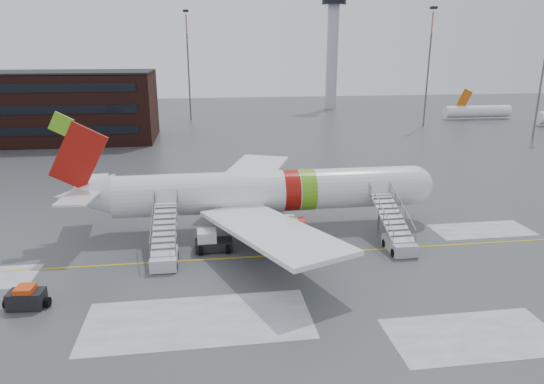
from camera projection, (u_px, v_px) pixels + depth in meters
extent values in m
plane|color=#494C4F|center=(272.00, 251.00, 40.36)|extent=(260.00, 260.00, 0.00)
cylinder|color=white|center=(269.00, 191.00, 44.85)|extent=(28.00, 3.80, 3.80)
sphere|color=white|center=(412.00, 185.00, 46.75)|extent=(3.80, 3.80, 3.80)
cube|color=black|center=(423.00, 180.00, 46.75)|extent=(1.09, 1.60, 0.97)
cone|color=white|center=(84.00, 196.00, 42.56)|extent=(5.20, 3.72, 3.72)
cube|color=#9C120C|center=(79.00, 156.00, 41.53)|extent=(5.27, 0.30, 6.09)
cube|color=#6BB21C|center=(61.00, 124.00, 40.58)|extent=(2.16, 0.26, 2.16)
cube|color=white|center=(92.00, 181.00, 44.87)|extent=(3.07, 4.85, 0.18)
cube|color=white|center=(79.00, 197.00, 39.93)|extent=(3.07, 4.85, 0.18)
cube|color=white|center=(249.00, 175.00, 52.95)|extent=(10.72, 15.97, 1.13)
cube|color=white|center=(271.00, 231.00, 36.83)|extent=(10.72, 15.97, 1.13)
cylinder|color=white|center=(267.00, 195.00, 50.41)|extent=(3.40, 2.10, 2.10)
cylinder|color=white|center=(283.00, 231.00, 40.55)|extent=(3.40, 2.10, 2.10)
cylinder|color=#595B60|center=(391.00, 212.00, 47.22)|extent=(0.20, 0.20, 1.80)
cylinder|color=black|center=(390.00, 216.00, 47.35)|extent=(0.90, 0.56, 0.90)
cylinder|color=black|center=(261.00, 214.00, 47.94)|extent=(0.90, 0.56, 0.90)
cylinder|color=black|center=(267.00, 231.00, 43.38)|extent=(0.90, 0.56, 0.90)
cube|color=#ABAEB3|center=(400.00, 245.00, 40.12)|extent=(2.00, 3.20, 1.00)
cube|color=#ABAEB3|center=(392.00, 218.00, 41.63)|extent=(1.90, 5.87, 2.52)
cube|color=#ABAEB3|center=(379.00, 194.00, 44.43)|extent=(1.90, 1.40, 0.15)
cylinder|color=#595B60|center=(379.00, 212.00, 44.53)|extent=(0.16, 0.16, 3.40)
cylinder|color=black|center=(394.00, 253.00, 39.11)|extent=(0.25, 0.70, 0.70)
cylinder|color=black|center=(405.00, 242.00, 41.25)|extent=(0.25, 0.70, 0.70)
cube|color=silver|center=(164.00, 259.00, 37.53)|extent=(2.00, 3.20, 1.00)
cube|color=silver|center=(165.00, 229.00, 39.04)|extent=(1.90, 5.87, 2.52)
cube|color=silver|center=(167.00, 203.00, 41.83)|extent=(1.90, 1.40, 0.15)
cylinder|color=#595B60|center=(167.00, 223.00, 41.94)|extent=(0.16, 0.16, 3.40)
cylinder|color=black|center=(151.00, 267.00, 36.51)|extent=(0.25, 0.70, 0.70)
cylinder|color=black|center=(177.00, 255.00, 38.65)|extent=(0.25, 0.70, 0.70)
cube|color=black|center=(214.00, 245.00, 40.34)|extent=(3.13, 1.73, 0.77)
cube|color=silver|center=(207.00, 236.00, 40.04)|extent=(1.58, 1.58, 0.99)
cube|color=black|center=(207.00, 232.00, 39.93)|extent=(1.36, 1.46, 0.17)
cylinder|color=black|center=(201.00, 250.00, 39.47)|extent=(0.35, 0.78, 0.77)
cylinder|color=black|center=(228.00, 249.00, 39.82)|extent=(0.35, 0.78, 0.77)
cylinder|color=black|center=(200.00, 243.00, 40.93)|extent=(0.35, 0.78, 0.77)
cylinder|color=black|center=(226.00, 242.00, 41.28)|extent=(0.35, 0.78, 0.77)
cube|color=black|center=(27.00, 299.00, 31.41)|extent=(2.30, 1.48, 1.10)
cube|color=#DD3E0D|center=(25.00, 290.00, 31.22)|extent=(1.19, 1.29, 0.44)
cylinder|color=black|center=(13.00, 304.00, 31.37)|extent=(1.15, 0.74, 0.66)
cylinder|color=black|center=(42.00, 302.00, 31.61)|extent=(1.15, 0.74, 0.66)
cylinder|color=#B2B5BA|center=(332.00, 56.00, 130.53)|extent=(3.00, 3.00, 28.00)
cylinder|color=#595B60|center=(427.00, 80.00, 102.11)|extent=(0.36, 0.36, 19.20)
cylinder|color=#CC7272|center=(432.00, 23.00, 98.82)|extent=(0.32, 0.32, 4.32)
cube|color=black|center=(434.00, 8.00, 97.99)|extent=(1.20, 1.20, 0.50)
cylinder|color=#595B60|center=(189.00, 78.00, 110.51)|extent=(0.36, 0.36, 19.20)
cylinder|color=#CC7272|center=(186.00, 25.00, 107.22)|extent=(0.32, 0.32, 4.32)
cube|color=black|center=(186.00, 11.00, 106.39)|extent=(1.20, 1.20, 0.50)
cylinder|color=#595B60|center=(541.00, 84.00, 91.00)|extent=(0.36, 0.36, 19.20)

